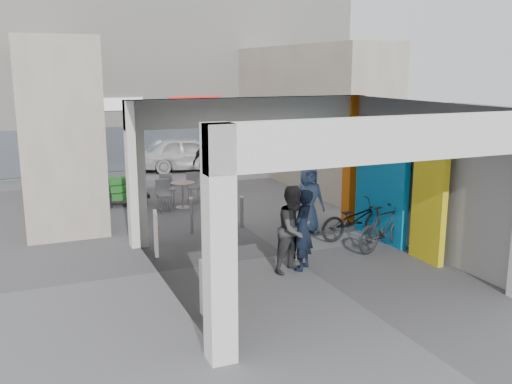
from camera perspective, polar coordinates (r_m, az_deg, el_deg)
name	(u,v)px	position (r m, az deg, el deg)	size (l,w,h in m)	color
ground	(286,254)	(13.28, 3.00, -6.25)	(90.00, 90.00, 0.00)	#5A5A5F
arcade_canopy	(327,160)	(12.27, 7.07, 3.20)	(6.40, 6.45, 6.40)	silver
far_building	(148,73)	(25.91, -10.78, 11.61)	(18.00, 4.08, 8.00)	silver
plaza_bldg_left	(51,124)	(18.92, -19.80, 6.38)	(2.00, 9.00, 5.00)	#BBB09B
plaza_bldg_right	(308,115)	(21.39, 5.21, 7.66)	(2.00, 9.00, 5.00)	#BBB09B
bollard_left	(191,216)	(14.92, -6.49, -2.36)	(0.09, 0.09, 0.93)	#999CA2
bollard_center	(242,212)	(15.38, -1.43, -2.03)	(0.09, 0.09, 0.83)	#999CA2
bollard_right	(299,207)	(15.95, 4.34, -1.50)	(0.09, 0.09, 0.85)	#999CA2
advert_board_near	(207,291)	(9.89, -4.91, -9.83)	(0.11, 0.55, 1.00)	silver
advert_board_far	(156,233)	(13.36, -9.97, -4.04)	(0.19, 0.56, 1.00)	silver
cafe_set	(176,195)	(17.91, -7.96, -0.33)	(1.58, 1.27, 0.95)	#99999E
produce_stand	(127,194)	(18.34, -12.73, -0.21)	(1.30, 0.70, 0.85)	black
crate_stack	(224,184)	(19.78, -3.26, 0.81)	(0.54, 0.48, 0.56)	#1D5F1B
border_collie	(296,248)	(13.00, 4.03, -5.61)	(0.21, 0.42, 0.58)	black
man_with_dog	(303,230)	(12.11, 4.68, -3.80)	(0.64, 0.42, 1.74)	black
man_back_turned	(294,229)	(11.98, 3.84, -3.71)	(0.90, 0.70, 1.85)	#3C3C3E
man_elderly	(308,199)	(14.87, 5.24, -0.72)	(0.86, 0.56, 1.77)	#4F699B
man_crates	(206,162)	(20.16, -4.99, 3.04)	(1.16, 0.48, 1.98)	black
bicycle_front	(354,219)	(14.52, 9.81, -2.72)	(0.67, 1.91, 1.00)	black
bicycle_rear	(385,227)	(13.78, 12.75, -3.47)	(0.51, 1.82, 1.10)	black
white_van	(190,153)	(24.02, -6.59, 3.86)	(1.70, 4.22, 1.44)	silver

